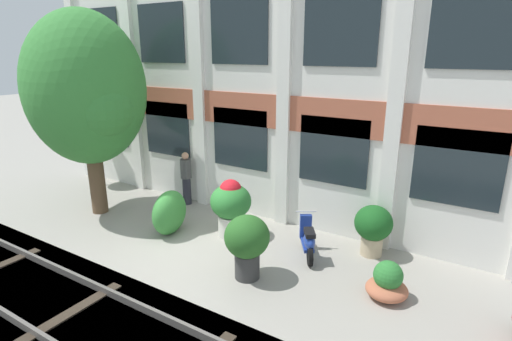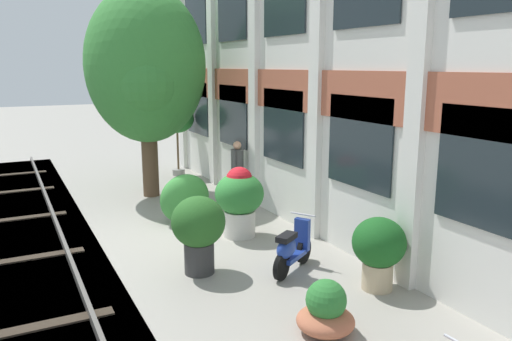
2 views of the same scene
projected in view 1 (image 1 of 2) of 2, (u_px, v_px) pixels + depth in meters
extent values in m
plane|color=#9E998E|center=(178.00, 249.00, 9.76)|extent=(80.00, 80.00, 0.00)
cube|color=silver|center=(245.00, 61.00, 10.98)|extent=(14.04, 0.50, 8.75)
cube|color=#AD5B42|center=(240.00, 109.00, 11.13)|extent=(14.04, 0.06, 0.90)
cube|color=silver|center=(76.00, 59.00, 14.26)|extent=(0.36, 0.16, 8.75)
cube|color=silver|center=(130.00, 60.00, 12.85)|extent=(0.36, 0.16, 8.75)
cube|color=silver|center=(198.00, 61.00, 11.44)|extent=(0.36, 0.16, 8.75)
cube|color=silver|center=(285.00, 62.00, 10.02)|extent=(0.36, 0.16, 8.75)
cube|color=silver|center=(400.00, 64.00, 8.61)|extent=(0.36, 0.16, 8.75)
cube|color=#1E282D|center=(109.00, 121.00, 14.19)|extent=(1.80, 0.04, 1.70)
cube|color=#1E282D|center=(167.00, 129.00, 12.78)|extent=(1.80, 0.04, 1.70)
cube|color=#1E282D|center=(240.00, 139.00, 11.37)|extent=(1.80, 0.04, 1.70)
cube|color=#1E282D|center=(333.00, 151.00, 9.96)|extent=(1.80, 0.04, 1.70)
cube|color=#1E282D|center=(457.00, 168.00, 8.54)|extent=(1.80, 0.04, 1.70)
cube|color=#1E282D|center=(100.00, 35.00, 13.35)|extent=(1.80, 0.04, 1.70)
cube|color=#1E282D|center=(161.00, 33.00, 11.94)|extent=(1.80, 0.04, 1.70)
cube|color=#1E282D|center=(239.00, 31.00, 10.53)|extent=(1.80, 0.04, 1.70)
cube|color=#1E282D|center=(340.00, 28.00, 9.12)|extent=(1.80, 0.04, 1.70)
cube|color=#1E282D|center=(479.00, 24.00, 7.70)|extent=(1.80, 0.04, 1.70)
cube|color=#4C473F|center=(73.00, 319.00, 7.45)|extent=(22.04, 2.80, 0.28)
cube|color=#605B56|center=(33.00, 331.00, 6.80)|extent=(22.04, 0.07, 0.15)
cube|color=#605B56|center=(103.00, 290.00, 7.98)|extent=(22.04, 0.07, 0.15)
cube|color=#382D23|center=(72.00, 312.00, 7.40)|extent=(0.24, 2.10, 0.03)
cylinder|color=brown|center=(96.00, 172.00, 11.67)|extent=(0.45, 0.45, 2.50)
ellipsoid|color=#388438|center=(86.00, 89.00, 10.98)|extent=(3.24, 3.24, 4.21)
sphere|color=#388438|center=(76.00, 101.00, 11.67)|extent=(1.78, 1.78, 1.78)
sphere|color=#388438|center=(101.00, 107.00, 10.53)|extent=(1.78, 1.78, 1.78)
cylinder|color=beige|center=(231.00, 225.00, 10.43)|extent=(0.68, 0.68, 0.57)
ellipsoid|color=#2D7A33|center=(231.00, 201.00, 10.23)|extent=(1.06, 1.06, 0.90)
sphere|color=red|center=(231.00, 191.00, 10.15)|extent=(0.58, 0.58, 0.58)
cylinder|color=gray|center=(96.00, 182.00, 14.42)|extent=(0.42, 0.42, 0.20)
cylinder|color=brown|center=(93.00, 159.00, 14.17)|extent=(0.07, 0.07, 1.53)
ellipsoid|color=#236B28|center=(90.00, 133.00, 13.89)|extent=(1.13, 1.13, 0.94)
cylinder|color=tan|center=(371.00, 245.00, 9.46)|extent=(0.50, 0.50, 0.46)
ellipsoid|color=#19561E|center=(374.00, 223.00, 9.29)|extent=(0.88, 0.88, 0.83)
ellipsoid|color=#B76647|center=(387.00, 289.00, 7.82)|extent=(0.82, 0.82, 0.35)
sphere|color=#2D7A33|center=(388.00, 275.00, 7.73)|extent=(0.57, 0.57, 0.57)
cylinder|color=#333333|center=(247.00, 265.00, 8.48)|extent=(0.53, 0.53, 0.57)
ellipsoid|color=#286023|center=(247.00, 237.00, 8.29)|extent=(0.96, 0.96, 0.91)
cylinder|color=black|center=(305.00, 238.00, 9.83)|extent=(0.33, 0.45, 0.48)
cylinder|color=black|center=(310.00, 256.00, 8.97)|extent=(0.33, 0.45, 0.48)
cube|color=navy|center=(307.00, 245.00, 9.38)|extent=(0.57, 0.70, 0.08)
ellipsoid|color=navy|center=(309.00, 241.00, 9.06)|extent=(0.52, 0.61, 0.36)
cube|color=black|center=(310.00, 233.00, 9.00)|extent=(0.42, 0.49, 0.10)
cube|color=navy|center=(306.00, 226.00, 9.65)|extent=(0.30, 0.25, 0.60)
cylinder|color=#B7B7BF|center=(306.00, 211.00, 9.56)|extent=(0.44, 0.30, 0.03)
cylinder|color=#282833|center=(187.00, 191.00, 12.53)|extent=(0.26, 0.26, 0.86)
cylinder|color=#4C4C4C|center=(186.00, 169.00, 12.32)|extent=(0.34, 0.34, 0.60)
sphere|color=tan|center=(185.00, 156.00, 12.20)|extent=(0.22, 0.22, 0.22)
cylinder|color=#4C4C4C|center=(185.00, 166.00, 12.52)|extent=(0.09, 0.09, 0.54)
cylinder|color=#4C4C4C|center=(186.00, 170.00, 12.11)|extent=(0.09, 0.09, 0.54)
ellipsoid|color=#388438|center=(170.00, 212.00, 10.49)|extent=(0.98, 1.41, 1.16)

